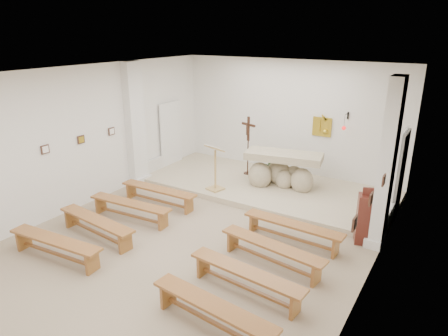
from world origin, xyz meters
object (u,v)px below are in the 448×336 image
Objects in this scene: donation_pedestal at (365,219)px; bench_right_second at (272,250)px; bench_right_fourth at (213,310)px; bench_right_front at (293,228)px; bench_right_third at (246,276)px; lectern at (215,167)px; bench_left_second at (130,207)px; bench_left_fourth at (55,244)px; bench_left_third at (96,224)px; bench_left_front at (159,192)px; crucifix_stand at (248,141)px; altar at (282,172)px.

donation_pedestal reaches higher than bench_right_second.
bench_right_front is at bearing 95.29° from bench_right_fourth.
lectern is at bearing 134.88° from bench_right_third.
bench_right_second is 1.00× the size of bench_right_third.
bench_left_second is 1.00× the size of bench_right_second.
bench_left_fourth is (-4.94, -3.85, -0.21)m from donation_pedestal.
bench_left_third is 1.00× the size of bench_right_third.
lectern is at bearing 55.38° from bench_left_front.
bench_left_third is at bearing -175.07° from bench_right_third.
bench_right_fourth is at bearing -47.69° from crucifix_stand.
crucifix_stand is 6.59m from bench_right_fourth.
altar is 3.83m from bench_right_second.
donation_pedestal is at bearing 6.31° from lectern.
bench_left_third is (-3.67, -1.02, 0.00)m from bench_right_second.
crucifix_stand is at bearing 134.73° from bench_right_front.
lectern reaches higher than bench_right_third.
crucifix_stand is 4.14m from bench_left_second.
donation_pedestal is 0.57× the size of bench_right_third.
bench_right_fourth is at bearing -4.96° from bench_left_fourth.
bench_right_front is (2.68, -2.92, -0.82)m from crucifix_stand.
bench_right_front and bench_right_fourth have the same top height.
bench_left_front is at bearing 171.42° from donation_pedestal.
donation_pedestal is at bearing 34.62° from bench_right_front.
lectern is 1.03× the size of donation_pedestal.
altar is at bearing 111.78° from bench_right_third.
donation_pedestal reaches higher than altar.
bench_left_front is 4.20m from bench_right_third.
bench_left_second is at bearing -133.72° from altar.
altar reaches higher than bench_left_third.
bench_left_front is at bearing -177.80° from bench_right_front.
bench_left_fourth is (-3.67, -1.02, 0.00)m from bench_right_third.
crucifix_stand is 6.11m from bench_left_fourth.
lectern is 1.64m from crucifix_stand.
lectern reaches higher than bench_right_fourth.
donation_pedestal is 0.57× the size of bench_right_front.
lectern is at bearing 65.62° from bench_left_second.
donation_pedestal reaches higher than bench_left_second.
altar is at bearing 54.23° from lectern.
crucifix_stand reaches higher than bench_left_third.
bench_right_front is 1.00× the size of bench_right_fourth.
donation_pedestal is at bearing 77.15° from bench_right_fourth.
bench_right_fourth is (-0.00, -1.02, 0.00)m from bench_right_third.
bench_left_second is 1.00× the size of bench_right_fourth.
lectern reaches higher than bench_left_fourth.
donation_pedestal is 1.51m from bench_right_front.
bench_left_fourth is (0.00, -1.02, 0.00)m from bench_left_third.
bench_right_front is 1.02m from bench_right_second.
bench_left_front and bench_right_third have the same top height.
crucifix_stand is at bearing 69.39° from bench_left_front.
bench_left_front is (-0.86, -1.33, -0.44)m from lectern.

